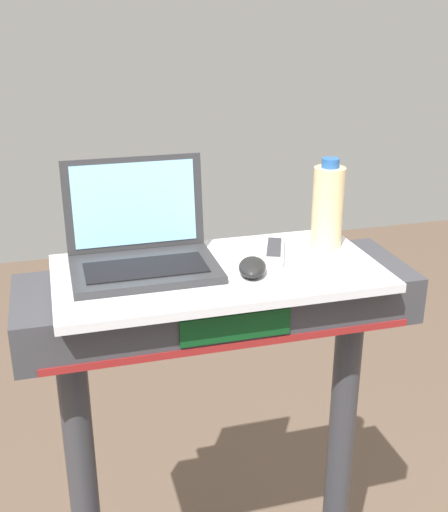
% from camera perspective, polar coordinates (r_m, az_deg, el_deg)
% --- Properties ---
extents(desk_board, '(0.73, 0.38, 0.02)m').
position_cam_1_polar(desk_board, '(1.45, -0.53, -1.50)').
color(desk_board, silver).
rests_on(desk_board, treadmill_base).
extents(laptop, '(0.32, 0.25, 0.23)m').
position_cam_1_polar(laptop, '(1.45, -7.32, 0.81)').
color(laptop, '#2D2D30').
rests_on(laptop, desk_board).
extents(computer_mouse, '(0.09, 0.11, 0.03)m').
position_cam_1_polar(computer_mouse, '(1.41, 2.52, -0.99)').
color(computer_mouse, black).
rests_on(computer_mouse, desk_board).
extents(water_bottle, '(0.08, 0.08, 0.22)m').
position_cam_1_polar(water_bottle, '(1.57, 9.16, 4.38)').
color(water_bottle, beige).
rests_on(water_bottle, desk_board).
extents(tv_remote, '(0.10, 0.17, 0.02)m').
position_cam_1_polar(tv_remote, '(1.52, 4.44, 0.44)').
color(tv_remote, silver).
rests_on(tv_remote, desk_board).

